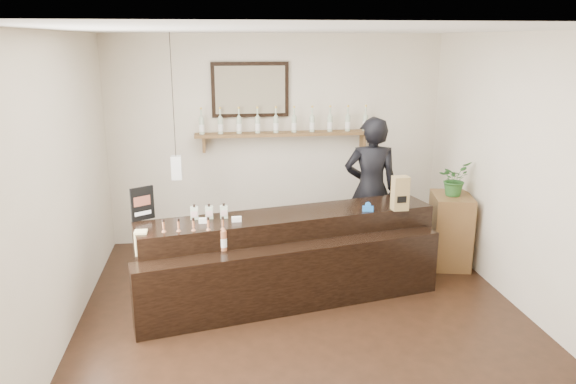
% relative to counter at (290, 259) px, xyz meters
% --- Properties ---
extents(ground, '(5.00, 5.00, 0.00)m').
position_rel_counter_xyz_m(ground, '(0.08, -0.58, -0.43)').
color(ground, black).
rests_on(ground, ground).
extents(room_shell, '(5.00, 5.00, 5.00)m').
position_rel_counter_xyz_m(room_shell, '(0.08, -0.58, 1.28)').
color(room_shell, beige).
rests_on(room_shell, ground).
extents(back_wall_decor, '(2.66, 0.96, 1.69)m').
position_rel_counter_xyz_m(back_wall_decor, '(-0.08, 1.79, 1.33)').
color(back_wall_decor, brown).
rests_on(back_wall_decor, ground).
extents(counter, '(3.30, 1.54, 1.06)m').
position_rel_counter_xyz_m(counter, '(0.00, 0.00, 0.00)').
color(counter, black).
rests_on(counter, ground).
extents(promo_sign, '(0.22, 0.15, 0.35)m').
position_rel_counter_xyz_m(promo_sign, '(-1.52, 0.10, 0.66)').
color(promo_sign, black).
rests_on(promo_sign, counter).
extents(paper_bag, '(0.18, 0.14, 0.38)m').
position_rel_counter_xyz_m(paper_bag, '(1.23, 0.10, 0.67)').
color(paper_bag, olive).
rests_on(paper_bag, counter).
extents(tape_dispenser, '(0.12, 0.07, 0.10)m').
position_rel_counter_xyz_m(tape_dispenser, '(0.87, 0.09, 0.52)').
color(tape_dispenser, blue).
rests_on(tape_dispenser, counter).
extents(side_cabinet, '(0.57, 0.70, 0.90)m').
position_rel_counter_xyz_m(side_cabinet, '(2.08, 0.63, 0.02)').
color(side_cabinet, brown).
rests_on(side_cabinet, ground).
extents(potted_plant, '(0.49, 0.48, 0.41)m').
position_rel_counter_xyz_m(potted_plant, '(2.08, 0.63, 0.68)').
color(potted_plant, '#2A5D25').
rests_on(potted_plant, side_cabinet).
extents(shopkeeper, '(0.82, 0.60, 2.06)m').
position_rel_counter_xyz_m(shopkeeper, '(1.15, 0.97, 0.60)').
color(shopkeeper, black).
rests_on(shopkeeper, ground).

